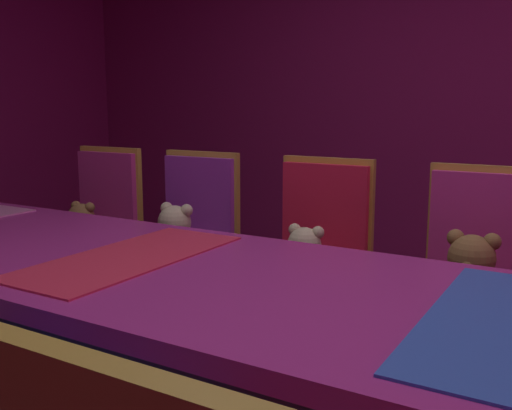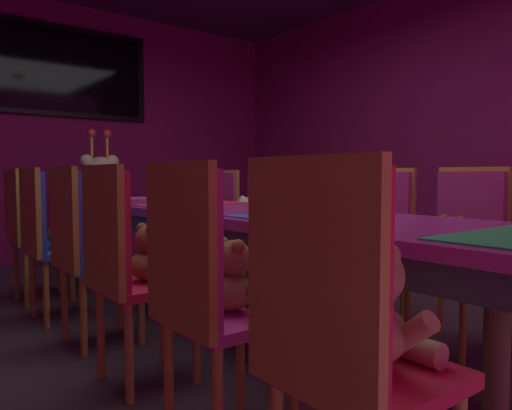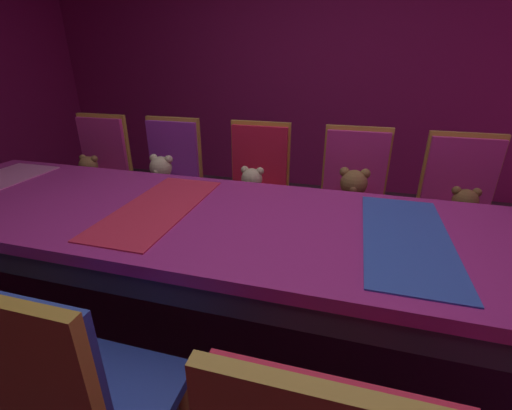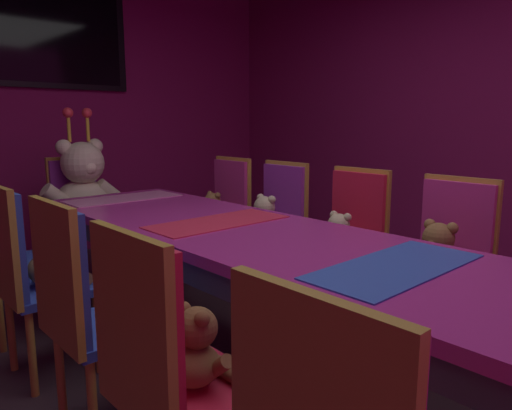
{
  "view_description": "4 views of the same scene",
  "coord_description": "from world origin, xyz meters",
  "views": [
    {
      "loc": [
        -1.28,
        -0.67,
        1.2
      ],
      "look_at": [
        -0.03,
        0.07,
        0.95
      ],
      "focal_mm": 40.64,
      "sensor_mm": 36.0,
      "label": 1
    },
    {
      "loc": [
        -1.7,
        -2.32,
        0.94
      ],
      "look_at": [
        0.1,
        -0.0,
        0.76
      ],
      "focal_mm": 34.2,
      "sensor_mm": 36.0,
      "label": 2
    },
    {
      "loc": [
        -1.29,
        -0.29,
        1.39
      ],
      "look_at": [
        0.05,
        0.08,
        0.79
      ],
      "focal_mm": 24.29,
      "sensor_mm": 36.0,
      "label": 3
    },
    {
      "loc": [
        -1.53,
        -1.44,
        1.27
      ],
      "look_at": [
        -0.02,
        0.21,
        0.88
      ],
      "focal_mm": 33.47,
      "sensor_mm": 36.0,
      "label": 4
    }
  ],
  "objects": [
    {
      "name": "wall_right",
      "position": [
        2.6,
        0.0,
        1.4
      ],
      "size": [
        0.12,
        6.4,
        2.8
      ],
      "primitive_type": "cube",
      "color": "#8C1959",
      "rests_on": "ground_plane"
    },
    {
      "name": "banquet_table",
      "position": [
        0.0,
        0.0,
        0.66
      ],
      "size": [
        0.9,
        3.78,
        0.75
      ],
      "color": "#B22D8C",
      "rests_on": "ground_plane"
    },
    {
      "name": "chair_right_3",
      "position": [
        0.87,
        0.3,
        0.6
      ],
      "size": [
        0.42,
        0.41,
        0.98
      ],
      "rotation": [
        0.0,
        0.0,
        3.14
      ],
      "color": "red",
      "rests_on": "ground_plane"
    },
    {
      "name": "teddy_right_3",
      "position": [
        0.73,
        0.3,
        0.58
      ],
      "size": [
        0.22,
        0.29,
        0.27
      ],
      "rotation": [
        0.0,
        0.0,
        3.14
      ],
      "color": "beige",
      "rests_on": "chair_right_3"
    },
    {
      "name": "teddy_right_4",
      "position": [
        0.72,
        0.95,
        0.59
      ],
      "size": [
        0.25,
        0.32,
        0.31
      ],
      "rotation": [
        0.0,
        0.0,
        3.14
      ],
      "color": "beige",
      "rests_on": "chair_right_4"
    },
    {
      "name": "chair_right_5",
      "position": [
        0.86,
        1.53,
        0.6
      ],
      "size": [
        0.42,
        0.41,
        0.98
      ],
      "rotation": [
        0.0,
        0.0,
        3.14
      ],
      "color": "#CC338C",
      "rests_on": "ground_plane"
    },
    {
      "name": "chair_right_4",
      "position": [
        0.87,
        0.95,
        0.6
      ],
      "size": [
        0.42,
        0.41,
        0.98
      ],
      "rotation": [
        0.0,
        0.0,
        3.14
      ],
      "color": "purple",
      "rests_on": "ground_plane"
    },
    {
      "name": "teddy_right_5",
      "position": [
        0.71,
        1.53,
        0.57
      ],
      "size": [
        0.22,
        0.28,
        0.26
      ],
      "rotation": [
        0.0,
        0.0,
        3.14
      ],
      "color": "olive",
      "rests_on": "chair_right_5"
    },
    {
      "name": "chair_right_2",
      "position": [
        0.87,
        -0.33,
        0.6
      ],
      "size": [
        0.42,
        0.41,
        0.98
      ],
      "rotation": [
        0.0,
        0.0,
        3.14
      ],
      "color": "#CC338C",
      "rests_on": "ground_plane"
    },
    {
      "name": "teddy_right_2",
      "position": [
        0.72,
        -0.33,
        0.59
      ],
      "size": [
        0.26,
        0.34,
        0.32
      ],
      "rotation": [
        0.0,
        0.0,
        3.14
      ],
      "color": "olive",
      "rests_on": "chair_right_2"
    }
  ]
}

